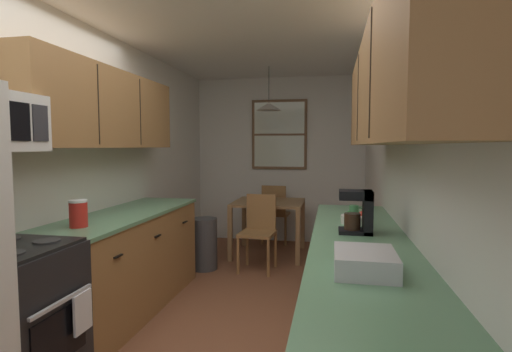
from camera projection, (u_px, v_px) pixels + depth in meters
ground_plane at (241, 307)px, 3.60m from camera, size 12.00×12.00×0.00m
wall_left at (106, 168)px, 3.77m from camera, size 0.10×9.00×2.55m
wall_right at (398, 172)px, 3.25m from camera, size 0.10×9.00×2.55m
wall_back at (280, 160)px, 6.10m from camera, size 4.40×0.10×2.55m
ceiling_slab at (240, 21)px, 3.41m from camera, size 4.40×9.00×0.08m
stove_range at (11, 323)px, 2.23m from camera, size 0.66×0.62×1.10m
counter_left at (126, 262)px, 3.49m from camera, size 0.64×1.95×0.90m
upper_cabinets_left at (104, 109)px, 3.37m from camera, size 0.33×2.03×0.67m
counter_right at (361, 315)px, 2.39m from camera, size 0.64×3.08×0.90m
upper_cabinets_right at (392, 87)px, 2.21m from camera, size 0.33×2.76×0.65m
dining_table at (269, 209)px, 5.31m from camera, size 0.93×0.87×0.74m
dining_chair_near at (259, 228)px, 4.69m from camera, size 0.43×0.43×0.90m
dining_chair_far at (275, 211)px, 5.94m from camera, size 0.43×0.43×0.90m
pendant_light at (269, 106)px, 5.20m from camera, size 0.33×0.33×0.58m
back_window at (280, 135)px, 6.00m from camera, size 0.86×0.05×1.07m
trash_bin at (204, 244)px, 4.70m from camera, size 0.32×0.32×0.62m
storage_canister at (78, 214)px, 2.82m from camera, size 0.13×0.13×0.20m
dish_towel at (83, 312)px, 2.31m from camera, size 0.02×0.16×0.24m
coffee_maker at (360, 211)px, 2.62m from camera, size 0.22×0.18×0.29m
mug_by_coffeemaker at (354, 211)px, 3.28m from camera, size 0.12×0.08×0.09m
fruit_bowl at (356, 219)px, 2.97m from camera, size 0.22×0.22×0.09m
dish_rack at (365, 262)px, 1.81m from camera, size 0.28×0.34×0.10m
table_serving_bowl at (263, 199)px, 5.32m from camera, size 0.20×0.20×0.06m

